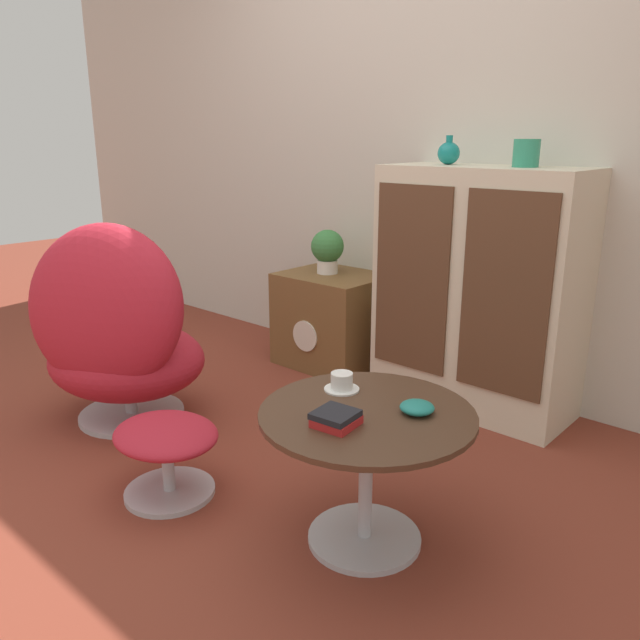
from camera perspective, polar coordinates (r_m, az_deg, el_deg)
The scene contains 13 objects.
ground_plane at distance 2.57m, azimuth -13.22°, elevation -13.52°, with size 12.00×12.00×0.00m, color brown.
wall_back at distance 3.40m, azimuth 8.88°, elevation 16.85°, with size 6.40×0.06×2.60m.
sideboard at distance 3.01m, azimuth 14.21°, elevation 2.59°, with size 0.93×0.42×1.14m.
tv_console at distance 3.54m, azimuth 1.19°, elevation 0.03°, with size 0.56×0.47×0.53m.
egg_chair at distance 2.90m, azimuth -18.12°, elevation -1.37°, with size 0.94×0.92×0.95m.
ottoman at distance 2.35m, azimuth -13.87°, elevation -10.91°, with size 0.41×0.35×0.28m.
coffee_table at distance 1.99m, azimuth 4.26°, elevation -11.66°, with size 0.67×0.67×0.46m.
vase_leftmost at distance 3.03m, azimuth 11.69°, elevation 14.74°, with size 0.10×0.10×0.13m.
vase_inner_left at distance 2.86m, azimuth 18.34°, elevation 14.28°, with size 0.11×0.11×0.12m.
potted_plant at distance 3.48m, azimuth 0.69°, elevation 6.50°, with size 0.18×0.18×0.24m.
teacup at distance 2.07m, azimuth 2.00°, elevation -5.79°, with size 0.12×0.12×0.06m.
book_stack at distance 1.83m, azimuth 1.46°, elevation -8.99°, with size 0.13×0.13×0.04m.
bowl at distance 1.93m, azimuth 8.86°, elevation -7.90°, with size 0.11×0.11×0.04m.
Camera 1 is at (1.87, -1.23, 1.27)m, focal length 35.00 mm.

